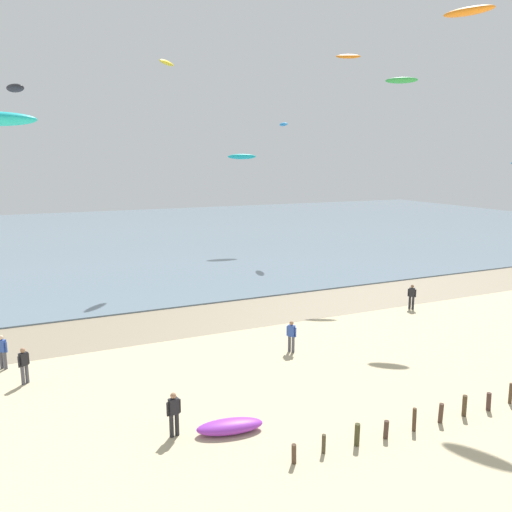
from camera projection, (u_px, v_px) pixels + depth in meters
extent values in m
cube|color=gray|center=(151.00, 326.00, 30.84)|extent=(120.00, 6.03, 0.01)
cube|color=slate|center=(86.00, 238.00, 64.92)|extent=(160.00, 70.00, 0.10)
cylinder|color=#4C382A|center=(294.00, 454.00, 16.78)|extent=(0.19, 0.19, 0.72)
cylinder|color=#463C2A|center=(324.00, 444.00, 17.37)|extent=(0.15, 0.16, 0.71)
cylinder|color=#3D3D23|center=(357.00, 435.00, 17.82)|extent=(0.20, 0.22, 0.85)
cylinder|color=#46322A|center=(386.00, 430.00, 18.30)|extent=(0.18, 0.20, 0.70)
cylinder|color=#4A3524|center=(414.00, 420.00, 18.78)|extent=(0.16, 0.16, 0.91)
cylinder|color=#4A352B|center=(441.00, 413.00, 19.38)|extent=(0.19, 0.21, 0.81)
cylinder|color=#483826|center=(464.00, 406.00, 19.87)|extent=(0.22, 0.20, 0.90)
cylinder|color=#46302C|center=(489.00, 402.00, 20.35)|extent=(0.20, 0.20, 0.76)
cylinder|color=#4E3A28|center=(511.00, 393.00, 20.94)|extent=(0.17, 0.17, 0.88)
cylinder|color=#232328|center=(410.00, 303.00, 34.26)|extent=(0.16, 0.16, 0.88)
cylinder|color=#232328|center=(413.00, 303.00, 34.16)|extent=(0.16, 0.16, 0.88)
cube|color=black|center=(412.00, 292.00, 34.07)|extent=(0.39, 0.42, 0.60)
sphere|color=brown|center=(412.00, 286.00, 33.99)|extent=(0.22, 0.22, 0.22)
cylinder|color=black|center=(408.00, 293.00, 34.20)|extent=(0.09, 0.09, 0.52)
cylinder|color=black|center=(416.00, 293.00, 33.97)|extent=(0.09, 0.09, 0.52)
cylinder|color=#4C4C56|center=(289.00, 344.00, 26.59)|extent=(0.16, 0.16, 0.88)
cylinder|color=#4C4C56|center=(293.00, 344.00, 26.48)|extent=(0.16, 0.16, 0.88)
cube|color=#2D4CA5|center=(291.00, 331.00, 26.40)|extent=(0.39, 0.42, 0.60)
sphere|color=#9E7051|center=(292.00, 323.00, 26.32)|extent=(0.22, 0.22, 0.22)
cylinder|color=#2D4CA5|center=(287.00, 331.00, 26.53)|extent=(0.09, 0.09, 0.52)
cylinder|color=#2D4CA5|center=(296.00, 332.00, 26.29)|extent=(0.09, 0.09, 0.52)
cylinder|color=#4C4C56|center=(27.00, 374.00, 22.88)|extent=(0.16, 0.16, 0.88)
cylinder|color=#4C4C56|center=(23.00, 375.00, 22.69)|extent=(0.16, 0.16, 0.88)
cube|color=black|center=(23.00, 359.00, 22.64)|extent=(0.42, 0.39, 0.60)
sphere|color=#9E7051|center=(23.00, 350.00, 22.56)|extent=(0.22, 0.22, 0.22)
cylinder|color=black|center=(28.00, 358.00, 22.86)|extent=(0.09, 0.09, 0.52)
cylinder|color=black|center=(19.00, 362.00, 22.44)|extent=(0.09, 0.09, 0.52)
cylinder|color=#4C4C56|center=(1.00, 360.00, 24.43)|extent=(0.16, 0.16, 0.88)
cylinder|color=#4C4C56|center=(5.00, 360.00, 24.37)|extent=(0.16, 0.16, 0.88)
cube|color=#2D4CA5|center=(2.00, 346.00, 24.26)|extent=(0.42, 0.40, 0.60)
sphere|color=beige|center=(1.00, 337.00, 24.18)|extent=(0.22, 0.22, 0.22)
cylinder|color=#2D4CA5|center=(6.00, 347.00, 24.21)|extent=(0.09, 0.09, 0.52)
cylinder|color=#232328|center=(172.00, 426.00, 18.38)|extent=(0.16, 0.16, 0.88)
cylinder|color=#232328|center=(177.00, 424.00, 18.50)|extent=(0.16, 0.16, 0.88)
cube|color=black|center=(174.00, 406.00, 18.30)|extent=(0.39, 0.28, 0.60)
sphere|color=#9E7051|center=(173.00, 396.00, 18.22)|extent=(0.22, 0.22, 0.22)
cylinder|color=black|center=(168.00, 409.00, 18.18)|extent=(0.09, 0.09, 0.52)
cylinder|color=black|center=(180.00, 406.00, 18.45)|extent=(0.09, 0.09, 0.52)
ellipsoid|color=purple|center=(230.00, 426.00, 18.71)|extent=(2.63, 1.33, 0.50)
ellipsoid|color=yellow|center=(167.00, 63.00, 43.00)|extent=(2.15, 2.31, 0.66)
ellipsoid|color=orange|center=(469.00, 11.00, 25.63)|extent=(1.89, 2.70, 0.46)
ellipsoid|color=orange|center=(348.00, 56.00, 40.72)|extent=(2.11, 1.50, 0.57)
ellipsoid|color=#19B2B7|center=(242.00, 157.00, 55.48)|extent=(3.30, 1.55, 0.81)
ellipsoid|color=black|center=(15.00, 88.00, 37.49)|extent=(1.87, 3.24, 0.71)
ellipsoid|color=#2384D1|center=(284.00, 124.00, 51.20)|extent=(1.27, 2.31, 0.39)
ellipsoid|color=green|center=(402.00, 80.00, 32.04)|extent=(2.03, 1.78, 0.49)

